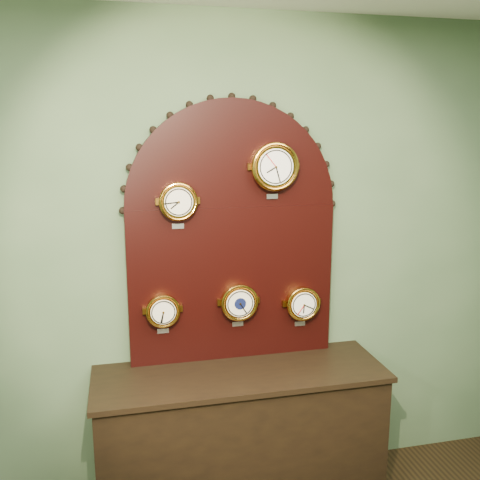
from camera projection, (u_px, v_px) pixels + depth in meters
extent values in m
plane|color=#4F6B49|center=(230.00, 261.00, 3.11)|extent=(4.00, 0.00, 4.00)
cube|color=black|center=(241.00, 440.00, 3.06)|extent=(1.60, 0.50, 0.80)
cube|color=black|center=(232.00, 283.00, 3.09)|extent=(1.20, 0.06, 0.90)
cylinder|color=black|center=(232.00, 207.00, 2.99)|extent=(1.20, 0.06, 1.20)
cylinder|color=orange|center=(178.00, 201.00, 2.86)|extent=(0.19, 0.08, 0.19)
torus|color=orange|center=(179.00, 202.00, 2.83)|extent=(0.21, 0.02, 0.21)
cylinder|color=white|center=(179.00, 202.00, 2.82)|extent=(0.16, 0.01, 0.16)
cube|color=silver|center=(178.00, 226.00, 2.91)|extent=(0.07, 0.01, 0.03)
cylinder|color=orange|center=(274.00, 166.00, 2.94)|extent=(0.25, 0.08, 0.25)
torus|color=orange|center=(276.00, 167.00, 2.91)|extent=(0.27, 0.03, 0.27)
cylinder|color=white|center=(276.00, 167.00, 2.90)|extent=(0.20, 0.01, 0.20)
cube|color=silver|center=(272.00, 196.00, 3.00)|extent=(0.06, 0.01, 0.03)
cylinder|color=orange|center=(163.00, 310.00, 2.96)|extent=(0.18, 0.08, 0.18)
torus|color=orange|center=(163.00, 312.00, 2.93)|extent=(0.19, 0.02, 0.19)
cylinder|color=white|center=(163.00, 312.00, 2.93)|extent=(0.14, 0.01, 0.14)
cube|color=silver|center=(163.00, 331.00, 3.01)|extent=(0.07, 0.01, 0.03)
cylinder|color=orange|center=(239.00, 301.00, 3.06)|extent=(0.20, 0.08, 0.20)
torus|color=orange|center=(240.00, 303.00, 3.03)|extent=(0.22, 0.02, 0.22)
cylinder|color=white|center=(240.00, 304.00, 3.02)|extent=(0.16, 0.01, 0.16)
cube|color=silver|center=(238.00, 324.00, 3.11)|extent=(0.07, 0.01, 0.03)
cylinder|color=#0C1338|center=(240.00, 304.00, 3.02)|extent=(0.07, 0.00, 0.07)
cylinder|color=orange|center=(302.00, 303.00, 3.15)|extent=(0.19, 0.08, 0.19)
torus|color=orange|center=(304.00, 304.00, 3.12)|extent=(0.20, 0.02, 0.20)
cylinder|color=white|center=(304.00, 305.00, 3.11)|extent=(0.15, 0.01, 0.15)
cube|color=silver|center=(300.00, 324.00, 3.20)|extent=(0.06, 0.01, 0.03)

